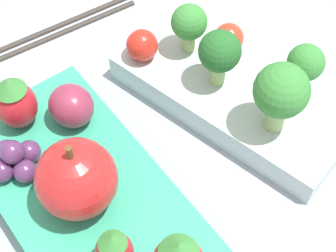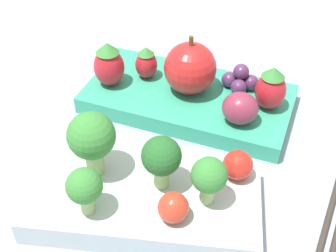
# 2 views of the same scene
# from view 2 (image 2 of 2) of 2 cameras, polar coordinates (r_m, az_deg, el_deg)

# --- Properties ---
(ground_plane) EXTENTS (4.00, 4.00, 0.00)m
(ground_plane) POSITION_cam_2_polar(r_m,az_deg,el_deg) (0.47, 0.29, -3.52)
(ground_plane) COLOR #939EB2
(bento_box_savoury) EXTENTS (0.21, 0.12, 0.02)m
(bento_box_savoury) POSITION_cam_2_polar(r_m,az_deg,el_deg) (0.42, -2.94, -9.11)
(bento_box_savoury) COLOR silver
(bento_box_savoury) RESTS_ON ground_plane
(bento_box_fruit) EXTENTS (0.24, 0.14, 0.02)m
(bento_box_fruit) POSITION_cam_2_polar(r_m,az_deg,el_deg) (0.53, 2.30, 3.34)
(bento_box_fruit) COLOR #33A87F
(bento_box_fruit) RESTS_ON ground_plane
(broccoli_floret_0) EXTENTS (0.03, 0.03, 0.05)m
(broccoli_floret_0) POSITION_cam_2_polar(r_m,az_deg,el_deg) (0.38, 5.03, -6.18)
(broccoli_floret_0) COLOR #93B770
(broccoli_floret_0) RESTS_ON bento_box_savoury
(broccoli_floret_1) EXTENTS (0.03, 0.03, 0.05)m
(broccoli_floret_1) POSITION_cam_2_polar(r_m,az_deg,el_deg) (0.39, -0.81, -3.88)
(broccoli_floret_1) COLOR #93B770
(broccoli_floret_1) RESTS_ON bento_box_savoury
(broccoli_floret_2) EXTENTS (0.04, 0.04, 0.06)m
(broccoli_floret_2) POSITION_cam_2_polar(r_m,az_deg,el_deg) (0.40, -9.30, -1.43)
(broccoli_floret_2) COLOR #93B770
(broccoli_floret_2) RESTS_ON bento_box_savoury
(broccoli_floret_3) EXTENTS (0.03, 0.03, 0.05)m
(broccoli_floret_3) POSITION_cam_2_polar(r_m,az_deg,el_deg) (0.38, -10.15, -7.38)
(broccoli_floret_3) COLOR #93B770
(broccoli_floret_3) RESTS_ON bento_box_savoury
(cherry_tomato_0) EXTENTS (0.03, 0.03, 0.03)m
(cherry_tomato_0) POSITION_cam_2_polar(r_m,az_deg,el_deg) (0.41, 8.51, -4.72)
(cherry_tomato_0) COLOR red
(cherry_tomato_0) RESTS_ON bento_box_savoury
(cherry_tomato_1) EXTENTS (0.03, 0.03, 0.03)m
(cherry_tomato_1) POSITION_cam_2_polar(r_m,az_deg,el_deg) (0.38, 0.65, -9.90)
(cherry_tomato_1) COLOR red
(cherry_tomato_1) RESTS_ON bento_box_savoury
(apple) EXTENTS (0.06, 0.06, 0.07)m
(apple) POSITION_cam_2_polar(r_m,az_deg,el_deg) (0.51, 3.19, 6.99)
(apple) COLOR red
(apple) RESTS_ON bento_box_fruit
(strawberry_0) EXTENTS (0.03, 0.03, 0.05)m
(strawberry_0) POSITION_cam_2_polar(r_m,az_deg,el_deg) (0.52, -7.23, 7.44)
(strawberry_0) COLOR red
(strawberry_0) RESTS_ON bento_box_fruit
(strawberry_1) EXTENTS (0.03, 0.03, 0.05)m
(strawberry_1) POSITION_cam_2_polar(r_m,az_deg,el_deg) (0.50, 12.43, 4.49)
(strawberry_1) COLOR red
(strawberry_1) RESTS_ON bento_box_fruit
(strawberry_2) EXTENTS (0.03, 0.03, 0.04)m
(strawberry_2) POSITION_cam_2_polar(r_m,az_deg,el_deg) (0.53, -2.67, 7.69)
(strawberry_2) COLOR red
(strawberry_2) RESTS_ON bento_box_fruit
(plum) EXTENTS (0.04, 0.03, 0.03)m
(plum) POSITION_cam_2_polar(r_m,az_deg,el_deg) (0.48, 8.79, 2.15)
(plum) COLOR #892D47
(plum) RESTS_ON bento_box_fruit
(grape_cluster) EXTENTS (0.04, 0.04, 0.03)m
(grape_cluster) POSITION_cam_2_polar(r_m,az_deg,el_deg) (0.53, 8.80, 5.66)
(grape_cluster) COLOR #562D5B
(grape_cluster) RESTS_ON bento_box_fruit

